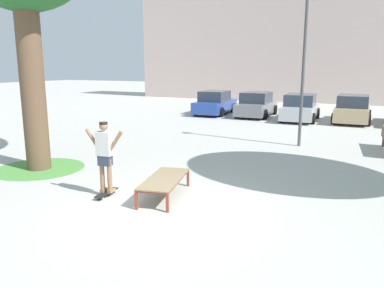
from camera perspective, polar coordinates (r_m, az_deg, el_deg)
name	(u,v)px	position (r m, az deg, el deg)	size (l,w,h in m)	color
ground_plane	(162,209)	(8.31, -4.61, -9.77)	(120.00, 120.00, 0.00)	#B7B5AD
building_facade	(361,37)	(35.02, 24.24, 14.54)	(39.73, 4.00, 10.77)	beige
skate_box	(164,180)	(8.90, -4.23, -5.47)	(1.16, 2.02, 0.46)	brown
skateboard	(107,193)	(9.26, -12.82, -7.23)	(0.29, 0.82, 0.09)	black
skater	(105,152)	(9.00, -13.10, -1.22)	(1.00, 0.32, 1.69)	#8E6647
grass_patch_near_left	(40,168)	(12.32, -22.14, -3.43)	(2.65, 2.65, 0.01)	#519342
car_blue	(215,103)	(24.48, 3.52, 6.17)	(2.09, 4.29, 1.50)	#28479E
car_grey	(257,105)	(23.65, 9.77, 5.83)	(1.99, 4.23, 1.50)	slate
car_silver	(300,108)	(22.45, 16.09, 5.24)	(2.06, 4.27, 1.50)	#B7BABF
car_tan	(352,110)	(22.66, 23.17, 4.82)	(1.96, 4.22, 1.50)	tan
light_post	(305,45)	(14.92, 16.75, 14.25)	(0.36, 0.36, 5.83)	#4C4C51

